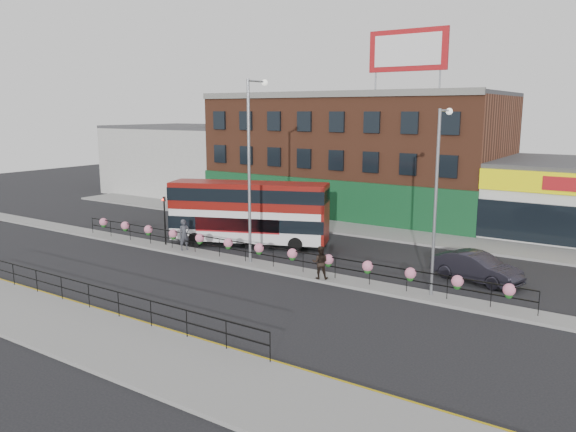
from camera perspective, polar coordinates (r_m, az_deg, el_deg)
The scene contains 18 objects.
ground at distance 32.61m, azimuth -2.94°, elevation -5.14°, with size 120.00×120.00×0.00m, color black.
south_pavement at distance 24.56m, azimuth -20.24°, elevation -11.02°, with size 60.00×4.00×0.15m, color gray.
north_pavement at distance 42.53m, azimuth 6.76°, elevation -1.34°, with size 60.00×4.00×0.15m, color gray.
median at distance 32.58m, azimuth -2.94°, elevation -5.01°, with size 60.00×1.60×0.15m, color gray.
yellow_line_inner at distance 25.88m, azimuth -16.07°, elevation -9.80°, with size 60.00×0.10×0.01m, color gold.
yellow_line_outer at distance 25.77m, azimuth -16.38°, elevation -9.91°, with size 60.00×0.10×0.01m, color gold.
brick_building at distance 50.65m, azimuth 6.96°, elevation 6.35°, with size 25.00×12.21×10.30m.
warehouse_west at distance 62.58m, azimuth -9.90°, elevation 5.73°, with size 15.50×12.00×7.30m.
billboard at distance 43.50m, azimuth 12.07°, elevation 16.13°, with size 6.00×0.29×4.40m.
median_railing at distance 32.34m, azimuth -2.96°, elevation -3.35°, with size 30.04×0.56×1.23m.
south_railing at distance 26.85m, azimuth -19.62°, elevation -7.11°, with size 20.04×0.05×1.12m.
double_decker_bus at distance 37.17m, azimuth -3.95°, elevation 0.93°, with size 10.63×6.14×4.23m.
car at distance 31.21m, azimuth 18.60°, elevation -4.95°, with size 4.93×2.76×1.54m, color black.
pedestrian_a at distance 36.12m, azimuth -10.49°, elevation -1.88°, with size 0.70×0.84×1.97m, color #35373F.
pedestrian_b at distance 29.57m, azimuth 3.28°, elevation -4.73°, with size 1.07×0.99×1.76m, color black.
lamp_column_west at distance 32.17m, azimuth -3.70°, elevation 6.17°, with size 0.38×1.84×10.48m.
lamp_column_east at distance 27.16m, azimuth 14.98°, elevation 2.93°, with size 0.32×1.55×8.84m.
traffic_light_median at distance 37.55m, azimuth -12.46°, elevation 0.60°, with size 0.15×0.28×3.65m.
Camera 1 is at (18.80, -25.12, 8.88)m, focal length 35.00 mm.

